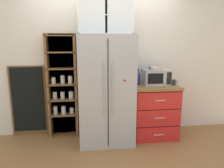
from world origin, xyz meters
The scene contains 11 objects.
ground_plane centered at (0.00, 0.00, 0.00)m, with size 10.72×10.72×0.00m, color olive.
wall_back_cream centered at (0.00, 0.40, 1.27)m, with size 5.02×0.10×2.55m, color silver.
refrigerator centered at (0.00, -0.01, 0.87)m, with size 0.86×0.74×1.73m.
pantry_shelf_column centered at (-0.72, 0.30, 0.88)m, with size 0.54×0.25×1.76m.
counter_cabinet centered at (0.83, 0.05, 0.45)m, with size 0.76×0.63×0.90m.
microwave centered at (0.87, 0.10, 1.03)m, with size 0.44×0.33×0.26m.
coffee_maker centered at (0.83, 0.06, 1.06)m, with size 0.17×0.20×0.31m.
mug_charcoal centered at (1.15, 0.02, 0.95)m, with size 0.12×0.08×0.09m.
bottle_cobalt centered at (0.56, 0.11, 1.02)m, with size 0.07×0.07×0.27m.
upper_cabinet centered at (0.00, 0.04, 2.00)m, with size 0.82×0.32×0.55m.
chalkboard_menu centered at (-1.31, 0.33, 0.62)m, with size 0.60×0.04×1.23m.
Camera 1 is at (-0.29, -3.25, 1.62)m, focal length 33.15 mm.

